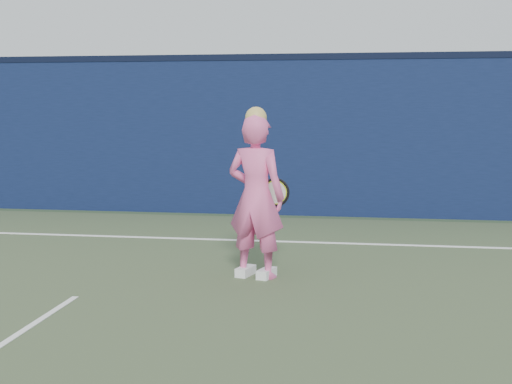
# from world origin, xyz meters

# --- Properties ---
(ground) EXTENTS (80.00, 80.00, 0.00)m
(ground) POSITION_xyz_m (0.00, 0.00, 0.00)
(ground) COLOR #253C25
(ground) RESTS_ON ground
(backstop_wall) EXTENTS (24.00, 0.40, 2.50)m
(backstop_wall) POSITION_xyz_m (0.00, 6.50, 1.25)
(backstop_wall) COLOR #0C1636
(backstop_wall) RESTS_ON ground
(wall_cap) EXTENTS (24.00, 0.42, 0.10)m
(wall_cap) POSITION_xyz_m (0.00, 6.50, 2.55)
(wall_cap) COLOR black
(wall_cap) RESTS_ON backstop_wall
(player) EXTENTS (0.70, 0.55, 1.77)m
(player) POSITION_xyz_m (1.53, 2.06, 0.85)
(player) COLOR pink
(player) RESTS_ON ground
(racket) EXTENTS (0.57, 0.23, 0.32)m
(racket) POSITION_xyz_m (1.65, 2.47, 0.84)
(racket) COLOR black
(racket) RESTS_ON ground
(court_lines) EXTENTS (11.00, 12.04, 0.01)m
(court_lines) POSITION_xyz_m (0.00, -0.33, 0.01)
(court_lines) COLOR white
(court_lines) RESTS_ON court_surface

